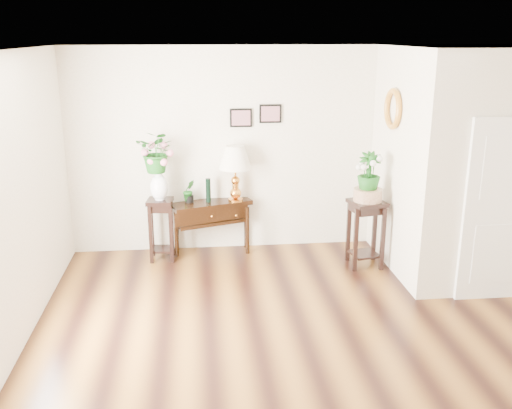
{
  "coord_description": "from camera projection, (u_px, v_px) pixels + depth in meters",
  "views": [
    {
      "loc": [
        -1.27,
        -4.94,
        2.95
      ],
      "look_at": [
        -0.6,
        1.3,
        1.06
      ],
      "focal_mm": 40.0,
      "sensor_mm": 36.0,
      "label": 1
    }
  ],
  "objects": [
    {
      "name": "wall_front",
      "position": [
        476.0,
        379.0,
        2.66
      ],
      "size": [
        6.0,
        0.02,
        2.8
      ],
      "primitive_type": "cube",
      "color": "white",
      "rests_on": "ground"
    },
    {
      "name": "floor",
      "position": [
        329.0,
        341.0,
        5.68
      ],
      "size": [
        6.0,
        5.5,
        0.02
      ],
      "primitive_type": "cube",
      "color": "brown",
      "rests_on": "ground"
    },
    {
      "name": "wall_ornament",
      "position": [
        393.0,
        109.0,
        7.01
      ],
      "size": [
        0.07,
        0.51,
        0.51
      ],
      "primitive_type": "torus",
      "rotation": [
        0.0,
        1.57,
        0.0
      ],
      "color": "gold",
      "rests_on": "partition"
    },
    {
      "name": "narcissus",
      "position": [
        369.0,
        172.0,
        7.19
      ],
      "size": [
        0.33,
        0.33,
        0.51
      ],
      "primitive_type": "imported",
      "rotation": [
        0.0,
        0.0,
        -0.17
      ],
      "color": "#165216",
      "rests_on": "ceramic_bowl"
    },
    {
      "name": "ceiling",
      "position": [
        342.0,
        51.0,
        4.87
      ],
      "size": [
        6.0,
        5.5,
        0.02
      ],
      "primitive_type": "cube",
      "color": "white",
      "rests_on": "ground"
    },
    {
      "name": "plant_stand_a",
      "position": [
        161.0,
        229.0,
        7.64
      ],
      "size": [
        0.36,
        0.36,
        0.84
      ],
      "primitive_type": "cube",
      "rotation": [
        0.0,
        0.0,
        -0.11
      ],
      "color": "black",
      "rests_on": "floor"
    },
    {
      "name": "potted_plant",
      "position": [
        189.0,
        192.0,
        7.73
      ],
      "size": [
        0.2,
        0.19,
        0.3
      ],
      "primitive_type": "imported",
      "rotation": [
        0.0,
        0.0,
        0.41
      ],
      "color": "#165216",
      "rests_on": "console_table"
    },
    {
      "name": "table_lamp",
      "position": [
        235.0,
        176.0,
        7.74
      ],
      "size": [
        0.49,
        0.49,
        0.78
      ],
      "primitive_type": "cube",
      "rotation": [
        0.0,
        0.0,
        -0.11
      ],
      "color": "orange",
      "rests_on": "console_table"
    },
    {
      "name": "ceramic_bowl",
      "position": [
        368.0,
        195.0,
        7.28
      ],
      "size": [
        0.38,
        0.38,
        0.16
      ],
      "primitive_type": "cylinder",
      "rotation": [
        0.0,
        0.0,
        0.05
      ],
      "color": "tan",
      "rests_on": "plant_stand_b"
    },
    {
      "name": "porcelain_vase",
      "position": [
        159.0,
        183.0,
        7.45
      ],
      "size": [
        0.27,
        0.27,
        0.41
      ],
      "primitive_type": null,
      "rotation": [
        0.0,
        0.0,
        0.17
      ],
      "color": "white",
      "rests_on": "plant_stand_a"
    },
    {
      "name": "lily_arrangement",
      "position": [
        157.0,
        149.0,
        7.32
      ],
      "size": [
        0.63,
        0.6,
        0.55
      ],
      "primitive_type": "imported",
      "rotation": [
        0.0,
        0.0,
        -0.41
      ],
      "color": "#165216",
      "rests_on": "porcelain_vase"
    },
    {
      "name": "door",
      "position": [
        502.0,
        211.0,
        6.33
      ],
      "size": [
        0.9,
        0.05,
        2.1
      ],
      "primitive_type": "cube",
      "color": "white",
      "rests_on": "floor"
    },
    {
      "name": "plant_stand_b",
      "position": [
        365.0,
        233.0,
        7.43
      ],
      "size": [
        0.49,
        0.49,
        0.88
      ],
      "primitive_type": "cube",
      "rotation": [
        0.0,
        0.0,
        0.2
      ],
      "color": "black",
      "rests_on": "floor"
    },
    {
      "name": "wall_back",
      "position": [
        288.0,
        149.0,
        7.89
      ],
      "size": [
        6.0,
        0.02,
        2.8
      ],
      "primitive_type": "cube",
      "color": "white",
      "rests_on": "ground"
    },
    {
      "name": "art_print_left",
      "position": [
        241.0,
        118.0,
        7.68
      ],
      "size": [
        0.3,
        0.02,
        0.25
      ],
      "primitive_type": "cube",
      "color": "black",
      "rests_on": "wall_back"
    },
    {
      "name": "console_table",
      "position": [
        212.0,
        227.0,
        7.91
      ],
      "size": [
        1.16,
        0.69,
        0.73
      ],
      "primitive_type": "cube",
      "rotation": [
        0.0,
        0.0,
        0.32
      ],
      "color": "black",
      "rests_on": "floor"
    },
    {
      "name": "green_vase",
      "position": [
        208.0,
        190.0,
        7.75
      ],
      "size": [
        0.08,
        0.08,
        0.33
      ],
      "primitive_type": "cylinder",
      "rotation": [
        0.0,
        0.0,
        0.28
      ],
      "color": "black",
      "rests_on": "console_table"
    },
    {
      "name": "art_print_right",
      "position": [
        270.0,
        114.0,
        7.7
      ],
      "size": [
        0.3,
        0.02,
        0.25
      ],
      "primitive_type": "cube",
      "color": "black",
      "rests_on": "wall_back"
    },
    {
      "name": "partition",
      "position": [
        465.0,
        161.0,
        7.18
      ],
      "size": [
        1.8,
        1.95,
        2.8
      ],
      "primitive_type": "cube",
      "color": "white",
      "rests_on": "floor"
    }
  ]
}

